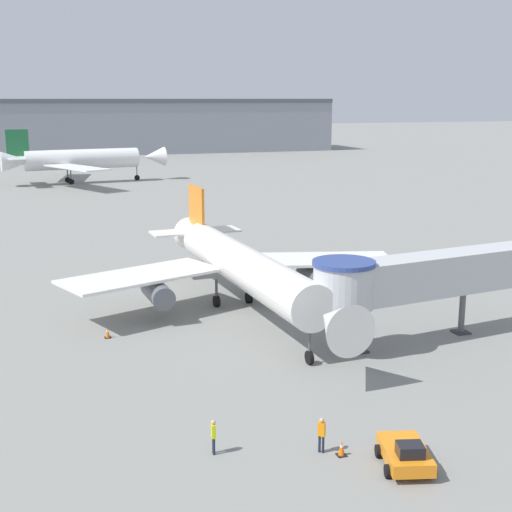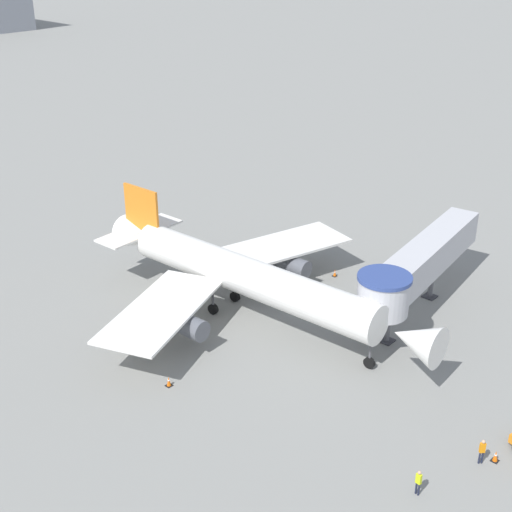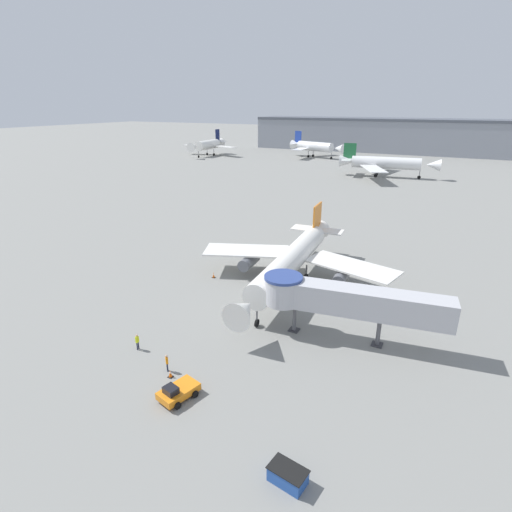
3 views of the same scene
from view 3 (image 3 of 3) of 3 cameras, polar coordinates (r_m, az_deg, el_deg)
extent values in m
plane|color=gray|center=(54.53, 4.52, -4.49)|extent=(800.00, 800.00, 0.00)
cylinder|color=white|center=(53.30, 4.97, -0.66)|extent=(4.45, 24.00, 3.12)
cone|color=white|center=(40.72, -1.84, -7.77)|extent=(3.30, 3.60, 3.12)
cone|color=white|center=(65.10, 8.66, 3.23)|extent=(3.37, 4.84, 3.12)
cube|color=white|center=(58.34, -1.34, 0.79)|extent=(13.18, 9.16, 0.22)
cube|color=white|center=(54.18, 13.50, -1.44)|extent=(13.05, 8.05, 0.22)
cube|color=orange|center=(64.09, 8.74, 5.56)|extent=(0.47, 4.16, 4.05)
cube|color=white|center=(65.15, 8.74, 3.74)|extent=(8.41, 3.37, 0.18)
cylinder|color=#565960|center=(57.22, -1.01, -0.81)|extent=(1.94, 4.25, 1.71)
cylinder|color=#565960|center=(53.53, 12.12, -2.89)|extent=(1.94, 4.25, 1.71)
cylinder|color=#4C4C51|center=(44.71, 0.13, -8.55)|extent=(0.18, 0.18, 1.79)
cylinder|color=black|center=(45.16, 0.13, -9.54)|extent=(0.31, 0.91, 0.90)
cylinder|color=#4C4C51|center=(57.25, 4.53, -1.73)|extent=(0.22, 0.22, 1.79)
cylinder|color=black|center=(57.60, 4.50, -2.55)|extent=(0.45, 0.92, 0.90)
cylinder|color=#4C4C51|center=(56.50, 7.22, -2.16)|extent=(0.22, 0.22, 1.79)
cylinder|color=black|center=(56.85, 7.17, -2.99)|extent=(0.45, 0.92, 0.90)
cube|color=#B7B7BC|center=(41.85, 15.24, -6.41)|extent=(17.14, 4.88, 2.80)
cylinder|color=#B7B7BC|center=(42.93, 3.90, -4.94)|extent=(3.90, 3.90, 2.80)
cylinder|color=navy|center=(42.28, 3.95, -3.05)|extent=(4.10, 4.10, 0.30)
cylinder|color=#56565B|center=(44.06, 5.52, -8.72)|extent=(0.44, 0.44, 3.25)
cube|color=#333338|center=(44.85, 5.45, -10.46)|extent=(1.10, 1.10, 0.12)
cylinder|color=#56565B|center=(43.27, 17.12, -10.24)|extent=(0.44, 0.44, 3.25)
cube|color=#333338|center=(44.08, 16.90, -11.99)|extent=(1.10, 1.10, 0.12)
cube|color=orange|center=(36.20, -11.00, -18.44)|extent=(2.73, 3.76, 0.63)
cube|color=black|center=(35.49, -12.08, -18.22)|extent=(1.36, 1.21, 0.56)
cylinder|color=black|center=(36.63, -13.16, -18.72)|extent=(0.46, 0.67, 0.61)
cylinder|color=black|center=(35.38, -11.18, -20.22)|extent=(0.46, 0.67, 0.61)
cylinder|color=black|center=(37.44, -10.76, -17.50)|extent=(0.46, 0.67, 0.61)
cylinder|color=black|center=(36.21, -8.73, -18.90)|extent=(0.46, 0.67, 0.61)
cube|color=#234C9E|center=(29.94, 4.56, -28.83)|extent=(2.60, 1.81, 1.08)
cube|color=black|center=(29.50, 4.60, -28.10)|extent=(2.76, 1.91, 0.08)
cube|color=black|center=(38.86, -12.10, -16.52)|extent=(0.45, 0.45, 0.04)
cone|color=orange|center=(38.64, -12.15, -16.08)|extent=(0.31, 0.31, 0.71)
cylinder|color=white|center=(38.59, -12.16, -15.97)|extent=(0.17, 0.17, 0.09)
cube|color=black|center=(51.83, 16.04, -6.70)|extent=(0.41, 0.41, 0.04)
cone|color=orange|center=(51.68, 16.07, -6.37)|extent=(0.28, 0.28, 0.64)
cylinder|color=white|center=(51.65, 16.08, -6.29)|extent=(0.16, 0.16, 0.08)
cube|color=black|center=(57.63, -6.07, -3.06)|extent=(0.46, 0.46, 0.04)
cone|color=orange|center=(57.47, -6.08, -2.72)|extent=(0.32, 0.32, 0.72)
cylinder|color=white|center=(57.44, -6.08, -2.64)|extent=(0.17, 0.17, 0.09)
cylinder|color=#1E2338|center=(39.32, -12.52, -15.31)|extent=(0.12, 0.12, 0.86)
cylinder|color=#1E2338|center=(39.47, -12.57, -15.17)|extent=(0.12, 0.12, 0.86)
cube|color=orange|center=(38.95, -12.63, -14.33)|extent=(0.39, 0.37, 0.68)
sphere|color=tan|center=(38.69, -12.69, -13.77)|extent=(0.23, 0.23, 0.23)
cylinder|color=#1E2338|center=(43.05, -16.61, -12.24)|extent=(0.12, 0.12, 0.84)
cylinder|color=#1E2338|center=(43.15, -16.44, -12.14)|extent=(0.12, 0.12, 0.84)
cube|color=#D1E019|center=(42.70, -16.63, -11.35)|extent=(0.22, 0.35, 0.66)
sphere|color=tan|center=(42.47, -16.69, -10.84)|extent=(0.23, 0.23, 0.23)
cylinder|color=white|center=(196.94, -6.88, 15.50)|extent=(4.24, 15.28, 4.23)
cone|color=white|center=(187.34, -8.89, 15.13)|extent=(4.23, 4.66, 4.23)
cone|color=white|center=(204.59, -5.43, 15.75)|extent=(4.23, 6.35, 4.23)
cube|color=white|center=(203.43, -8.48, 15.39)|extent=(12.65, 7.68, 0.22)
cube|color=white|center=(194.69, -4.42, 15.30)|extent=(12.65, 7.69, 0.22)
cube|color=#141E4C|center=(204.02, -5.52, 16.81)|extent=(0.24, 3.42, 5.50)
cube|color=white|center=(204.80, -5.39, 15.97)|extent=(8.12, 2.39, 0.18)
cylinder|color=#4C4C51|center=(190.53, -8.22, 14.25)|extent=(0.18, 0.18, 2.43)
cylinder|color=black|center=(190.67, -8.20, 13.89)|extent=(0.26, 1.10, 1.10)
cylinder|color=#4C4C51|center=(199.90, -7.00, 14.61)|extent=(0.22, 0.22, 2.43)
cylinder|color=black|center=(200.04, -6.99, 14.27)|extent=(0.40, 1.10, 1.10)
cylinder|color=#4C4C51|center=(197.84, -6.05, 14.59)|extent=(0.22, 0.22, 2.43)
cylinder|color=black|center=(197.98, -6.04, 14.24)|extent=(0.40, 1.10, 1.10)
cylinder|color=white|center=(191.01, 8.43, 15.22)|extent=(18.21, 9.37, 4.11)
cone|color=white|center=(183.76, 11.75, 14.80)|extent=(5.56, 5.29, 4.11)
cone|color=white|center=(197.28, 5.93, 15.51)|extent=(7.12, 5.80, 4.11)
cube|color=white|center=(186.28, 6.35, 14.95)|extent=(4.59, 11.55, 0.22)
cube|color=white|center=(198.74, 9.25, 15.19)|extent=(10.45, 12.02, 0.22)
cube|color=navy|center=(196.77, 6.04, 16.57)|extent=(3.60, 1.36, 5.34)
cube|color=white|center=(197.40, 5.87, 15.72)|extent=(4.87, 8.26, 0.18)
cylinder|color=#4C4C51|center=(186.08, 10.72, 13.94)|extent=(0.18, 0.18, 2.36)
cylinder|color=black|center=(186.23, 10.70, 13.58)|extent=(1.13, 0.58, 1.10)
cylinder|color=#4C4C51|center=(191.20, 7.49, 14.30)|extent=(0.22, 0.22, 2.36)
cylinder|color=black|center=(191.34, 7.47, 13.95)|extent=(1.17, 0.72, 1.10)
cylinder|color=#4C4C51|center=(194.14, 8.17, 14.36)|extent=(0.22, 0.22, 2.36)
cylinder|color=black|center=(194.27, 8.15, 14.02)|extent=(1.17, 0.72, 1.10)
cylinder|color=white|center=(143.96, 18.05, 12.54)|extent=(22.47, 6.48, 3.90)
cone|color=white|center=(144.19, 24.02, 11.79)|extent=(4.72, 4.38, 3.90)
cone|color=white|center=(144.94, 13.03, 13.06)|extent=(6.27, 4.56, 3.90)
cube|color=white|center=(134.42, 16.45, 11.88)|extent=(11.34, 16.58, 0.22)
cube|color=white|center=(153.98, 17.03, 12.88)|extent=(8.16, 16.58, 0.22)
cube|color=#1E6638|center=(144.49, 13.27, 14.43)|extent=(4.20, 0.73, 5.07)
cube|color=white|center=(144.89, 12.94, 13.34)|extent=(4.19, 11.07, 0.18)
cylinder|color=#4C4C51|center=(144.41, 22.32, 10.80)|extent=(0.18, 0.18, 2.24)
cylinder|color=black|center=(144.58, 22.26, 10.36)|extent=(1.12, 0.39, 1.10)
cylinder|color=#4C4C51|center=(142.78, 16.75, 11.36)|extent=(0.22, 0.22, 2.24)
cylinder|color=black|center=(142.95, 16.70, 10.92)|extent=(1.14, 0.53, 1.10)
cylinder|color=#4C4C51|center=(146.24, 16.85, 11.56)|extent=(0.22, 0.22, 2.24)
cylinder|color=black|center=(146.41, 16.80, 11.13)|extent=(1.14, 0.53, 1.10)
cube|color=gray|center=(222.30, 22.11, 15.44)|extent=(166.03, 23.98, 15.19)
cube|color=#4C515B|center=(221.87, 22.41, 17.53)|extent=(166.03, 24.46, 1.20)
camera|label=1|loc=(35.00, -68.48, -3.98)|focal=50.00mm
camera|label=2|loc=(57.06, -56.10, 19.29)|focal=50.00mm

